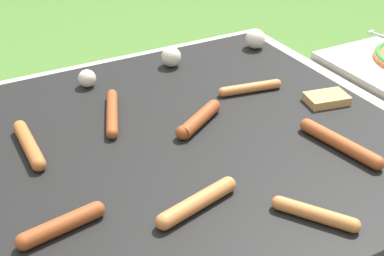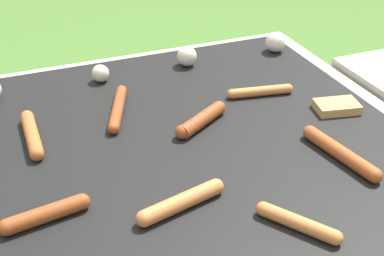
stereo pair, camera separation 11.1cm
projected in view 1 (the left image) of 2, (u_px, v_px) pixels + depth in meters
grill at (192, 203)px, 1.22m from camera, size 1.00×1.00×0.36m
sausage_front_left at (250, 88)px, 1.29m from camera, size 0.16×0.05×0.02m
sausage_front_center at (315, 214)px, 0.89m from camera, size 0.10×0.13×0.02m
sausage_mid_right at (197, 202)px, 0.92m from camera, size 0.17×0.06×0.03m
sausage_back_right at (62, 225)px, 0.87m from camera, size 0.16×0.05×0.03m
sausage_back_center at (29, 145)px, 1.07m from camera, size 0.03×0.18×0.03m
sausage_mid_left at (112, 113)px, 1.18m from camera, size 0.09×0.19×0.03m
sausage_back_left at (340, 143)px, 1.08m from camera, size 0.06×0.20×0.03m
sausage_front_right at (199, 119)px, 1.15m from camera, size 0.14×0.10×0.03m
bread_slice_left at (327, 99)px, 1.25m from camera, size 0.11×0.08×0.02m
mushroom_row at (142, 64)px, 1.37m from camera, size 0.82×0.06×0.06m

